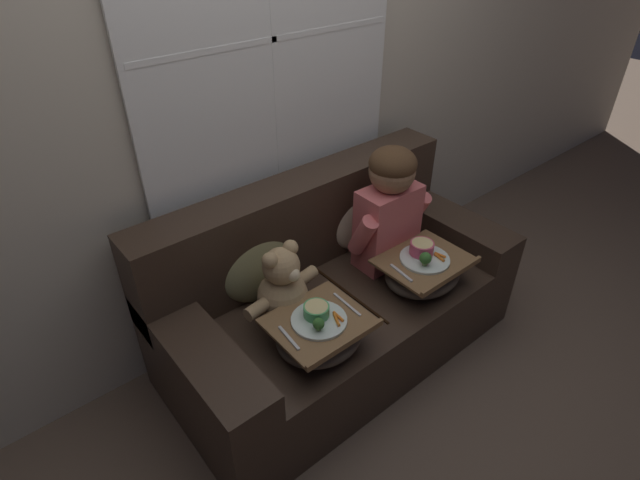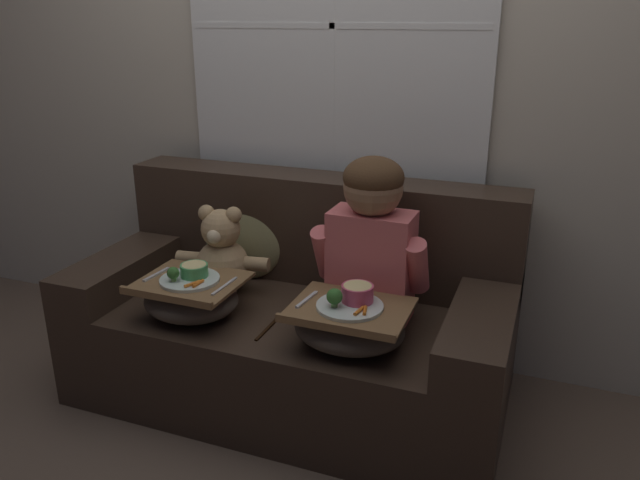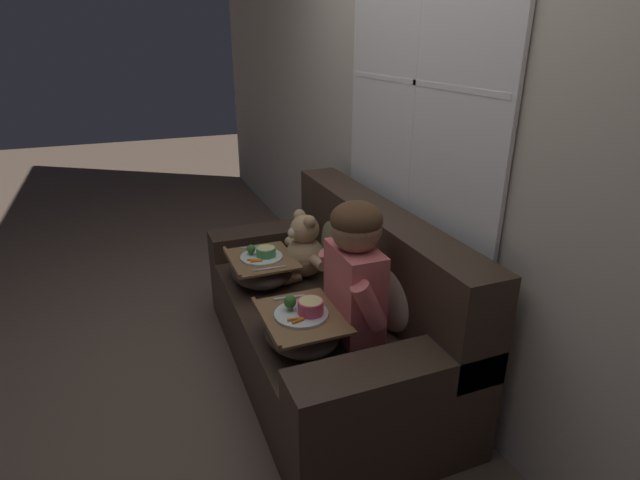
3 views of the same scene
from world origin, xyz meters
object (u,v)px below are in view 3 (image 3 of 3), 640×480
Objects in this scene: throw_pillow_behind_child at (395,288)px; couch at (333,315)px; throw_pillow_behind_teddy at (339,239)px; lap_tray_child at (302,328)px; child_figure at (355,264)px; teddy_bear at (304,249)px; lap_tray_teddy at (262,269)px.

couch is at bearing -152.50° from throw_pillow_behind_child.
lap_tray_child is (0.64, -0.45, -0.11)m from throw_pillow_behind_teddy.
teddy_bear is (-0.64, -0.00, -0.18)m from child_figure.
throw_pillow_behind_teddy is (-0.64, 0.00, 0.00)m from throw_pillow_behind_child.
throw_pillow_behind_child is 1.00× the size of lap_tray_child.
couch is at bearing 7.73° from teddy_bear.
child_figure is 0.66m from teddy_bear.
couch is at bearing 173.00° from child_figure.
teddy_bear is at bearing -179.64° from child_figure.
lap_tray_child is 1.07× the size of lap_tray_teddy.
couch is 4.26× the size of teddy_bear.
teddy_bear is (0.00, -0.21, -0.03)m from throw_pillow_behind_teddy.
child_figure reaches higher than teddy_bear.
throw_pillow_behind_child is (0.32, 0.17, 0.28)m from couch.
lap_tray_child is at bearing 0.06° from lap_tray_teddy.
couch is at bearing -27.50° from throw_pillow_behind_teddy.
lap_tray_child is (0.32, -0.29, 0.17)m from couch.
throw_pillow_behind_teddy is 1.09× the size of lap_tray_teddy.
throw_pillow_behind_teddy is at bearing 152.50° from couch.
lap_tray_child is at bearing -20.84° from teddy_bear.
throw_pillow_behind_teddy reaches higher than lap_tray_child.
lap_tray_teddy is (-0.64, -0.45, -0.11)m from throw_pillow_behind_child.
throw_pillow_behind_child is 0.67m from teddy_bear.
child_figure is 0.73m from lap_tray_teddy.
lap_tray_child is at bearing -35.31° from throw_pillow_behind_teddy.
teddy_bear is at bearing -161.82° from throw_pillow_behind_child.
child_figure is at bearing -17.83° from throw_pillow_behind_teddy.
child_figure is at bearing 21.19° from lap_tray_teddy.
couch is 0.46m from lap_tray_child.
throw_pillow_behind_child reaches higher than lap_tray_teddy.
throw_pillow_behind_teddy is 1.02× the size of lap_tray_child.
child_figure is (0.32, -0.04, 0.43)m from couch.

